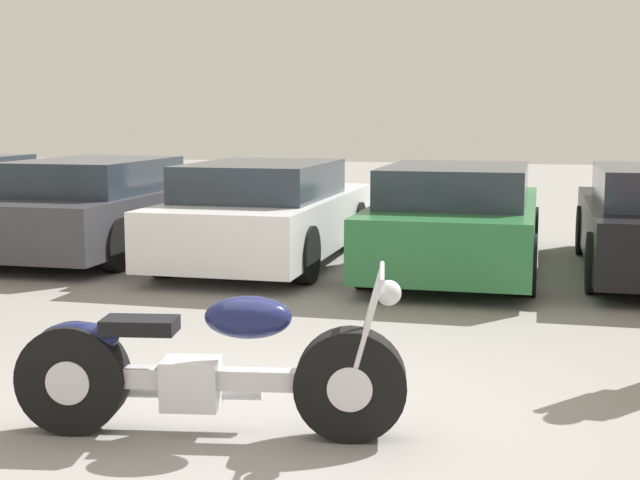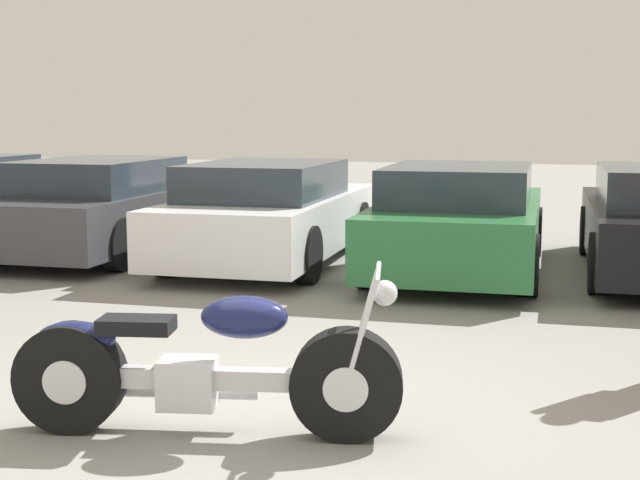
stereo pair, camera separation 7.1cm
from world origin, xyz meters
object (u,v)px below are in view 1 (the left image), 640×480
Objects in this scene: motorcycle at (205,369)px; parked_car_white at (267,213)px; parked_car_green at (457,220)px; parked_car_dark_grey at (102,207)px.

parked_car_white reaches higher than motorcycle.
parked_car_green is (0.94, 6.05, 0.23)m from motorcycle.
motorcycle is 7.49m from parked_car_dark_grey.
motorcycle is 6.13m from parked_car_green.
motorcycle is at bearing -57.94° from parked_car_dark_grey.
parked_car_dark_grey is 1.00× the size of parked_car_green.
motorcycle is 6.33m from parked_car_white.
motorcycle is 0.52× the size of parked_car_white.
parked_car_dark_grey is at bearing 175.34° from parked_car_white.
parked_car_white is (2.45, -0.20, 0.00)m from parked_car_dark_grey.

